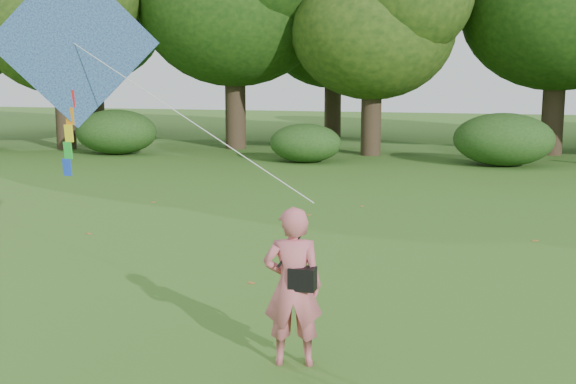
# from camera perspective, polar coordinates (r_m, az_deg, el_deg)

# --- Properties ---
(ground) EXTENTS (100.00, 100.00, 0.00)m
(ground) POSITION_cam_1_polar(r_m,az_deg,el_deg) (9.44, 1.60, -11.20)
(ground) COLOR #265114
(ground) RESTS_ON ground
(man_kite_flyer) EXTENTS (0.76, 0.59, 1.85)m
(man_kite_flyer) POSITION_cam_1_polar(r_m,az_deg,el_deg) (8.27, 0.38, -7.48)
(man_kite_flyer) COLOR #C05A65
(man_kite_flyer) RESTS_ON ground
(crossbody_bag) EXTENTS (0.43, 0.20, 0.72)m
(crossbody_bag) POSITION_cam_1_polar(r_m,az_deg,el_deg) (8.18, 1.13, -6.78)
(crossbody_bag) COLOR black
(crossbody_bag) RESTS_ON ground
(flying_kite) EXTENTS (5.30, 2.46, 3.25)m
(flying_kite) POSITION_cam_1_polar(r_m,az_deg,el_deg) (11.26, -16.58, 11.00)
(flying_kite) COLOR #2632A7
(flying_kite) RESTS_ON ground
(tree_line) EXTENTS (54.70, 15.30, 9.48)m
(tree_line) POSITION_cam_1_polar(r_m,az_deg,el_deg) (31.57, 14.28, 13.40)
(tree_line) COLOR #3A2D1E
(tree_line) RESTS_ON ground
(shrub_band) EXTENTS (39.15, 3.22, 1.88)m
(shrub_band) POSITION_cam_1_polar(r_m,az_deg,el_deg) (26.47, 8.59, 4.08)
(shrub_band) COLOR #264919
(shrub_band) RESTS_ON ground
(fallen_leaves) EXTENTS (9.29, 12.89, 0.01)m
(fallen_leaves) POSITION_cam_1_polar(r_m,az_deg,el_deg) (12.47, -0.14, -5.97)
(fallen_leaves) COLOR #925A27
(fallen_leaves) RESTS_ON ground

